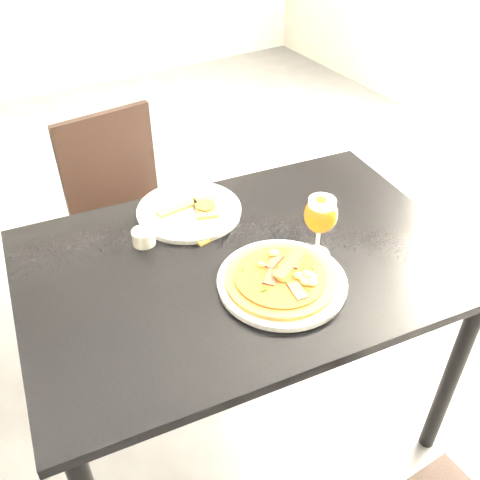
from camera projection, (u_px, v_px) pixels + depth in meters
ground at (189, 372)px, 2.08m from camera, size 6.00×6.00×0.00m
dining_table at (245, 283)px, 1.51m from camera, size 1.29×0.94×0.75m
chair_far at (128, 216)px, 2.09m from camera, size 0.43×0.43×0.86m
plate_main at (282, 282)px, 1.37m from camera, size 0.36×0.36×0.02m
pizza at (280, 278)px, 1.36m from camera, size 0.28×0.28×0.03m
plate_second at (189, 211)px, 1.62m from camera, size 0.36×0.36×0.02m
crust_scraps at (196, 207)px, 1.61m from camera, size 0.19×0.13×0.01m
loose_crust at (213, 236)px, 1.53m from camera, size 0.11×0.05×0.01m
sauce_cup at (144, 237)px, 1.50m from camera, size 0.06×0.06×0.04m
beer_glass at (321, 215)px, 1.39m from camera, size 0.09×0.09×0.19m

